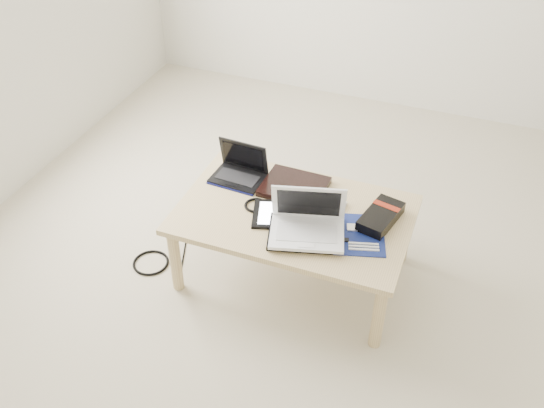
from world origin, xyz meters
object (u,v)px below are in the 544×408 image
at_px(white_laptop, 308,223).
at_px(gpu_box, 381,217).
at_px(coffee_table, 294,220).
at_px(netbook, 240,171).

bearing_deg(white_laptop, gpu_box, 35.58).
xyz_separation_m(coffee_table, gpu_box, (0.40, 0.08, 0.08)).
height_order(coffee_table, white_laptop, white_laptop).
height_order(white_laptop, gpu_box, white_laptop).
bearing_deg(netbook, coffee_table, -25.20).
distance_m(netbook, white_laptop, 0.55).
bearing_deg(white_laptop, coffee_table, 129.38).
bearing_deg(gpu_box, coffee_table, -168.84).
xyz_separation_m(netbook, gpu_box, (0.75, -0.09, -0.01)).
distance_m(netbook, gpu_box, 0.75).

